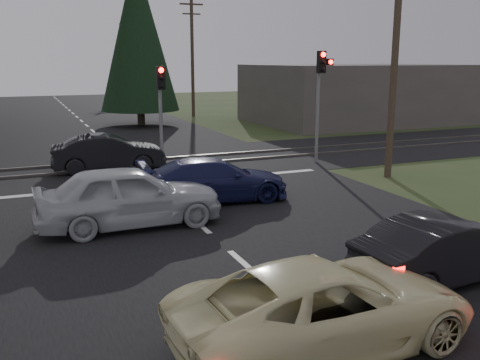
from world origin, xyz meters
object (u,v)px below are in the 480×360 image
dark_hatchback (446,250)px  silver_car (129,196)px  utility_pole_near (395,49)px  blue_sedan (214,180)px  dark_car_far (109,153)px  utility_pole_mid (192,54)px  utility_pole_far (128,56)px  traffic_signal_center (161,100)px  cream_coupe (325,306)px  traffic_signal_right (321,85)px

dark_hatchback → silver_car: size_ratio=0.82×
utility_pole_near → blue_sedan: 8.36m
utility_pole_near → dark_car_far: size_ratio=2.05×
utility_pole_mid → utility_pole_far: size_ratio=1.00×
traffic_signal_center → utility_pole_mid: size_ratio=0.46×
traffic_signal_center → dark_car_far: size_ratio=0.93×
utility_pole_far → blue_sedan: (-7.28, -49.78, -4.05)m
utility_pole_near → utility_pole_mid: bearing=90.0°
traffic_signal_center → dark_hatchback: size_ratio=1.03×
utility_pole_mid → utility_pole_near: bearing=-90.0°
utility_pole_far → dark_hatchback: size_ratio=2.26×
cream_coupe → blue_sedan: size_ratio=1.04×
utility_pole_near → utility_pole_mid: 24.00m
traffic_signal_right → utility_pole_far: 45.56m
utility_pole_near → utility_pole_far: same height
utility_pole_far → cream_coupe: utility_pole_far is taller
blue_sedan → utility_pole_mid: bearing=-11.5°
utility_pole_far → blue_sedan: size_ratio=1.93×
utility_pole_far → traffic_signal_center: bearing=-99.6°
utility_pole_mid → utility_pole_far: 25.00m
dark_car_far → silver_car: bearing=179.2°
dark_hatchback → silver_car: 7.90m
utility_pole_near → utility_pole_far: size_ratio=1.00×
utility_pole_near → traffic_signal_center: bearing=148.0°
utility_pole_far → silver_car: size_ratio=1.86×
blue_sedan → traffic_signal_right: bearing=-51.2°
cream_coupe → dark_hatchback: bearing=-73.7°
utility_pole_near → dark_hatchback: 10.65m
utility_pole_far → silver_car: bearing=-101.3°
traffic_signal_center → cream_coupe: (-1.20, -14.33, -2.13)m
traffic_signal_center → silver_car: size_ratio=0.85×
utility_pole_far → utility_pole_mid: bearing=-90.0°
dark_car_far → blue_sedan: bearing=-155.0°
traffic_signal_right → traffic_signal_center: bearing=169.6°
blue_sedan → dark_car_far: size_ratio=1.06×
traffic_signal_right → blue_sedan: size_ratio=1.01×
dark_hatchback → blue_sedan: (-2.13, 7.62, 0.02)m
traffic_signal_right → utility_pole_mid: 20.60m
traffic_signal_right → blue_sedan: bearing=-146.1°
dark_hatchback → blue_sedan: blue_sedan is taller
utility_pole_near → dark_car_far: 11.62m
cream_coupe → dark_hatchback: 3.77m
dark_hatchback → traffic_signal_right: bearing=-24.1°
traffic_signal_center → cream_coupe: size_ratio=0.84×
cream_coupe → dark_car_far: bearing=0.1°
traffic_signal_right → utility_pole_near: bearing=-74.7°
utility_pole_near → dark_hatchback: bearing=-121.5°
utility_pole_mid → blue_sedan: size_ratio=1.93×
blue_sedan → dark_car_far: 6.46m
utility_pole_near → dark_car_far: bearing=151.1°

